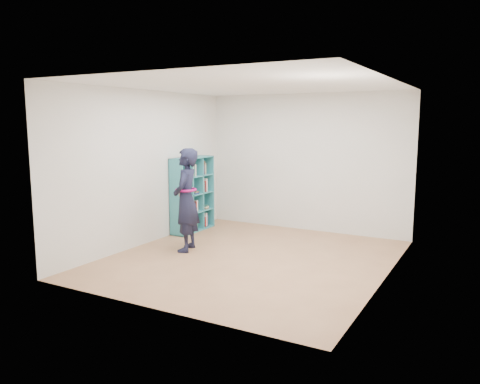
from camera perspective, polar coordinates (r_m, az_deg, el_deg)
The scene contains 9 objects.
floor at distance 7.23m, azimuth 1.32°, elevation -8.10°, with size 4.50×4.50×0.00m, color #996845.
ceiling at distance 6.95m, azimuth 1.40°, elevation 12.91°, with size 4.50×4.50×0.00m, color white.
wall_left at distance 8.09m, azimuth -11.32°, elevation 2.91°, with size 0.02×4.50×2.60m, color silver.
wall_right at distance 6.31m, azimuth 17.69°, elevation 1.12°, with size 0.02×4.50×2.60m, color silver.
wall_back at distance 9.01m, azimuth 8.01°, elevation 3.56°, with size 4.00×0.02×2.60m, color silver.
wall_front at distance 5.10m, azimuth -10.43°, elevation -0.29°, with size 4.00×0.02×2.60m, color silver.
bookshelf at distance 8.95m, azimuth -5.92°, elevation -0.33°, with size 0.31×1.06×1.41m.
person at distance 7.54m, azimuth -6.59°, elevation -0.97°, with size 0.57×0.70×1.66m.
smartphone at distance 7.64m, azimuth -7.44°, elevation -0.04°, with size 0.06×0.11×0.14m.
Camera 1 is at (3.20, -6.14, 2.07)m, focal length 35.00 mm.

